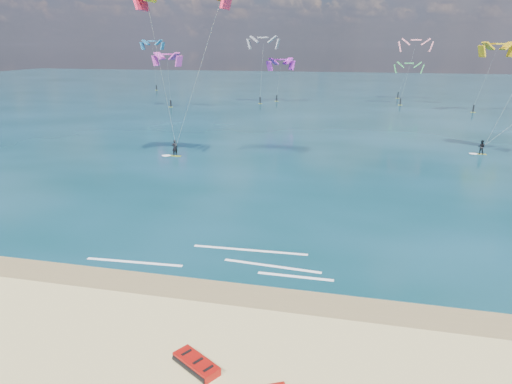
% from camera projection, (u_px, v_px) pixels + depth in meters
% --- Properties ---
extents(ground, '(320.00, 320.00, 0.00)m').
position_uv_depth(ground, '(291.00, 145.00, 58.46)').
color(ground, tan).
rests_on(ground, ground).
extents(wet_sand_strip, '(320.00, 2.40, 0.01)m').
position_uv_depth(wet_sand_strip, '(186.00, 287.00, 24.13)').
color(wet_sand_strip, brown).
rests_on(wet_sand_strip, ground).
extents(sea, '(320.00, 200.00, 0.04)m').
position_uv_depth(sea, '(328.00, 94.00, 117.83)').
color(sea, '#082C30').
rests_on(sea, ground).
extents(packed_kite_mid, '(2.56, 2.18, 0.41)m').
position_uv_depth(packed_kite_mid, '(196.00, 367.00, 18.13)').
color(packed_kite_mid, '#A2100B').
rests_on(packed_kite_mid, ground).
extents(kitesurfer_main, '(12.21, 9.50, 19.20)m').
position_uv_depth(kitesurfer_main, '(178.00, 72.00, 44.95)').
color(kitesurfer_main, '#BCE11A').
rests_on(kitesurfer_main, sea).
extents(shoreline_foam, '(14.56, 3.63, 0.01)m').
position_uv_depth(shoreline_foam, '(234.00, 262.00, 26.87)').
color(shoreline_foam, white).
rests_on(shoreline_foam, ground).
extents(distant_kites, '(82.91, 35.45, 13.57)m').
position_uv_depth(distant_kites, '(300.00, 76.00, 96.05)').
color(distant_kites, pink).
rests_on(distant_kites, ground).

